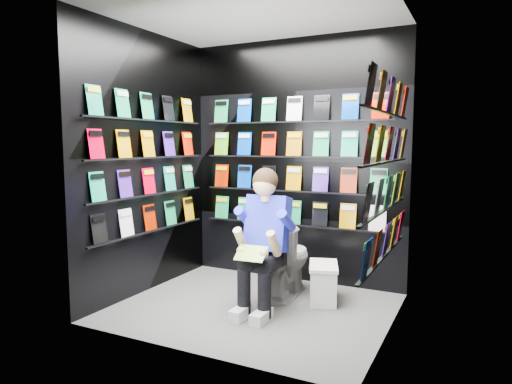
% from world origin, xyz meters
% --- Properties ---
extents(floor, '(2.40, 2.40, 0.00)m').
position_xyz_m(floor, '(0.00, 0.00, 0.00)').
color(floor, '#5E5E5B').
rests_on(floor, ground).
extents(ceiling, '(2.40, 2.40, 0.00)m').
position_xyz_m(ceiling, '(0.00, 0.00, 2.60)').
color(ceiling, white).
rests_on(ceiling, floor).
extents(wall_back, '(2.40, 0.04, 2.60)m').
position_xyz_m(wall_back, '(0.00, 1.00, 1.30)').
color(wall_back, black).
rests_on(wall_back, floor).
extents(wall_front, '(2.40, 0.04, 2.60)m').
position_xyz_m(wall_front, '(0.00, -1.00, 1.30)').
color(wall_front, black).
rests_on(wall_front, floor).
extents(wall_left, '(0.04, 2.00, 2.60)m').
position_xyz_m(wall_left, '(-1.20, 0.00, 1.30)').
color(wall_left, black).
rests_on(wall_left, floor).
extents(wall_right, '(0.04, 2.00, 2.60)m').
position_xyz_m(wall_right, '(1.20, 0.00, 1.30)').
color(wall_right, black).
rests_on(wall_right, floor).
extents(comics_back, '(2.10, 0.06, 1.37)m').
position_xyz_m(comics_back, '(0.00, 0.97, 1.31)').
color(comics_back, '#F31500').
rests_on(comics_back, wall_back).
extents(comics_left, '(0.06, 1.70, 1.37)m').
position_xyz_m(comics_left, '(-1.17, 0.00, 1.31)').
color(comics_left, '#F31500').
rests_on(comics_left, wall_left).
extents(comics_right, '(0.06, 1.70, 1.37)m').
position_xyz_m(comics_right, '(1.17, 0.00, 1.31)').
color(comics_right, '#F31500').
rests_on(comics_right, wall_right).
extents(toilet, '(0.47, 0.78, 0.73)m').
position_xyz_m(toilet, '(0.12, 0.46, 0.37)').
color(toilet, white).
rests_on(toilet, floor).
extents(longbox, '(0.37, 0.49, 0.33)m').
position_xyz_m(longbox, '(0.51, 0.46, 0.16)').
color(longbox, white).
rests_on(longbox, floor).
extents(longbox_lid, '(0.39, 0.52, 0.03)m').
position_xyz_m(longbox_lid, '(0.51, 0.46, 0.34)').
color(longbox_lid, white).
rests_on(longbox_lid, longbox).
extents(reader, '(0.56, 0.77, 1.37)m').
position_xyz_m(reader, '(0.12, 0.08, 0.76)').
color(reader, '#1017CF').
rests_on(reader, toilet).
extents(held_comic, '(0.27, 0.17, 0.11)m').
position_xyz_m(held_comic, '(0.12, -0.27, 0.58)').
color(held_comic, green).
rests_on(held_comic, reader).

